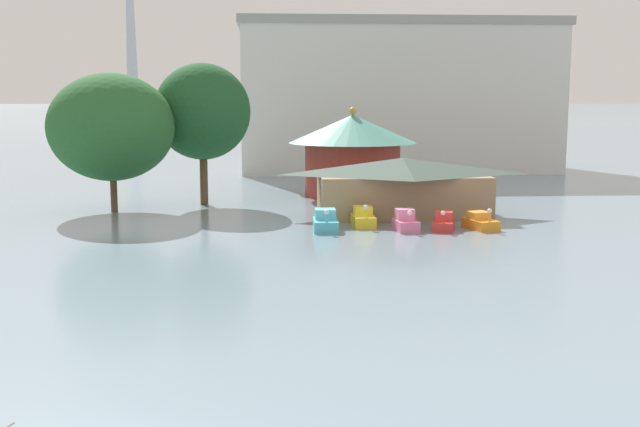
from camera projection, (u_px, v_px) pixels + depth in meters
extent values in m
cube|color=#4CB7CC|center=(326.00, 225.00, 53.52)|extent=(1.72, 3.00, 0.77)
cube|color=#5DCDE2|center=(325.00, 214.00, 53.78)|extent=(1.44, 1.37, 0.68)
cylinder|color=#4CB7CC|center=(326.00, 218.00, 52.25)|extent=(0.14, 0.14, 0.52)
sphere|color=white|center=(326.00, 212.00, 52.18)|extent=(0.35, 0.35, 0.35)
cube|color=yellow|center=(363.00, 221.00, 55.29)|extent=(1.56, 2.79, 0.78)
cube|color=yellow|center=(363.00, 210.00, 55.53)|extent=(1.30, 1.27, 0.63)
cylinder|color=yellow|center=(366.00, 214.00, 54.11)|extent=(0.14, 0.14, 0.55)
sphere|color=white|center=(366.00, 207.00, 54.04)|extent=(0.35, 0.35, 0.35)
cube|color=pink|center=(406.00, 225.00, 53.45)|extent=(1.62, 2.51, 0.74)
cube|color=pink|center=(405.00, 214.00, 53.63)|extent=(1.28, 1.18, 0.74)
cylinder|color=pink|center=(410.00, 219.00, 52.42)|extent=(0.14, 0.14, 0.46)
sphere|color=white|center=(410.00, 213.00, 52.36)|extent=(0.35, 0.35, 0.35)
cube|color=red|center=(443.00, 225.00, 53.67)|extent=(2.06, 2.92, 0.66)
cube|color=#E8423C|center=(444.00, 216.00, 53.89)|extent=(1.46, 1.47, 0.61)
cylinder|color=red|center=(443.00, 219.00, 52.55)|extent=(0.14, 0.14, 0.53)
sphere|color=white|center=(443.00, 213.00, 52.49)|extent=(0.31, 0.31, 0.31)
cube|color=orange|center=(481.00, 224.00, 54.11)|extent=(2.25, 3.03, 0.68)
cube|color=gold|center=(478.00, 215.00, 54.33)|extent=(1.61, 1.54, 0.51)
cylinder|color=orange|center=(489.00, 217.00, 53.01)|extent=(0.14, 0.14, 0.60)
sphere|color=white|center=(490.00, 211.00, 52.94)|extent=(0.32, 0.32, 0.32)
cube|color=#9E7F5B|center=(402.00, 195.00, 60.05)|extent=(12.86, 6.49, 3.22)
pyramid|color=#42564C|center=(403.00, 166.00, 59.71)|extent=(13.89, 7.46, 1.29)
cylinder|color=#993328|center=(352.00, 169.00, 71.96)|extent=(8.80, 8.80, 4.93)
cone|color=teal|center=(353.00, 129.00, 71.40)|extent=(11.84, 11.84, 2.57)
sphere|color=#B7993D|center=(353.00, 111.00, 71.16)|extent=(0.70, 0.70, 0.70)
cylinder|color=brown|center=(114.00, 196.00, 61.99)|extent=(0.54, 0.54, 2.52)
ellipsoid|color=#28602D|center=(111.00, 127.00, 61.17)|extent=(9.94, 9.94, 8.51)
cylinder|color=brown|center=(204.00, 182.00, 66.23)|extent=(0.67, 0.67, 3.86)
ellipsoid|color=#1E5128|center=(202.00, 112.00, 65.34)|extent=(8.12, 8.12, 8.11)
cube|color=silver|center=(395.00, 100.00, 98.19)|extent=(38.38, 17.32, 17.42)
cube|color=#999993|center=(396.00, 26.00, 96.81)|extent=(39.14, 17.67, 1.00)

